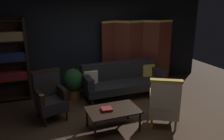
# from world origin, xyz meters

# --- Properties ---
(ground_plane) EXTENTS (10.00, 10.00, 0.00)m
(ground_plane) POSITION_xyz_m (0.00, 0.00, 0.00)
(ground_plane) COLOR #3D2819
(back_wall) EXTENTS (7.20, 0.10, 2.80)m
(back_wall) POSITION_xyz_m (0.00, 2.45, 1.40)
(back_wall) COLOR black
(back_wall) RESTS_ON ground_plane
(folding_screen) EXTENTS (2.10, 0.47, 1.90)m
(folding_screen) POSITION_xyz_m (1.26, 2.08, 0.99)
(folding_screen) COLOR #5B2319
(folding_screen) RESTS_ON ground_plane
(bookshelf) EXTENTS (0.90, 0.32, 2.05)m
(bookshelf) POSITION_xyz_m (-2.15, 2.19, 1.08)
(bookshelf) COLOR black
(bookshelf) RESTS_ON ground_plane
(velvet_couch) EXTENTS (2.12, 0.78, 0.88)m
(velvet_couch) POSITION_xyz_m (0.55, 1.45, 0.45)
(velvet_couch) COLOR black
(velvet_couch) RESTS_ON ground_plane
(coffee_table) EXTENTS (1.00, 0.64, 0.42)m
(coffee_table) POSITION_xyz_m (-0.30, -0.03, 0.37)
(coffee_table) COLOR black
(coffee_table) RESTS_ON ground_plane
(armchair_gilt_accent) EXTENTS (0.79, 0.79, 1.04)m
(armchair_gilt_accent) POSITION_xyz_m (0.69, -0.27, 0.49)
(armchair_gilt_accent) COLOR gold
(armchair_gilt_accent) RESTS_ON ground_plane
(armchair_wing_left) EXTENTS (0.68, 0.68, 1.04)m
(armchair_wing_left) POSITION_xyz_m (-1.38, 0.88, 0.49)
(armchair_wing_left) COLOR black
(armchair_wing_left) RESTS_ON ground_plane
(potted_plant) EXTENTS (0.52, 0.52, 0.81)m
(potted_plant) POSITION_xyz_m (-0.70, 1.68, 0.47)
(potted_plant) COLOR brown
(potted_plant) RESTS_ON ground_plane
(book_red_leather) EXTENTS (0.22, 0.20, 0.04)m
(book_red_leather) POSITION_xyz_m (-0.42, -0.01, 0.44)
(book_red_leather) COLOR maroon
(book_red_leather) RESTS_ON coffee_table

